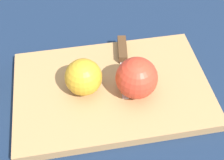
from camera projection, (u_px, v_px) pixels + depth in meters
The scene contains 6 objects.
ground_plane at pixel (112, 93), 0.67m from camera, with size 4.00×4.00×0.00m, color #14233D.
cutting_board at pixel (112, 89), 0.67m from camera, with size 0.42×0.28×0.02m.
apple_half_left at pixel (83, 77), 0.62m from camera, with size 0.08×0.08×0.08m.
apple_half_right at pixel (136, 78), 0.62m from camera, with size 0.08×0.08×0.08m.
knife at pixel (123, 53), 0.71m from camera, with size 0.03×0.17×0.02m.
apple_slice at pixel (138, 76), 0.67m from camera, with size 0.05×0.05×0.00m.
Camera 1 is at (-0.06, -0.41, 0.53)m, focal length 50.00 mm.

